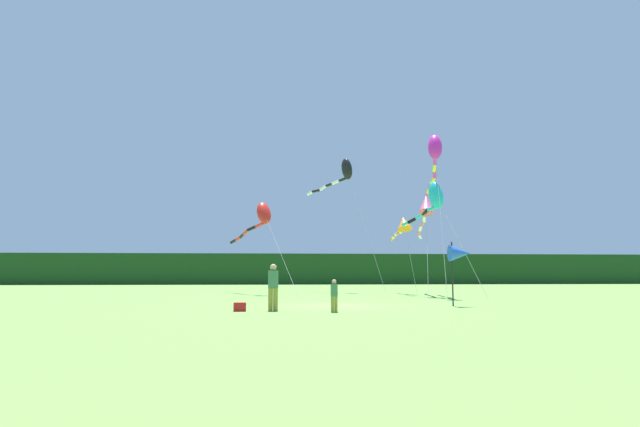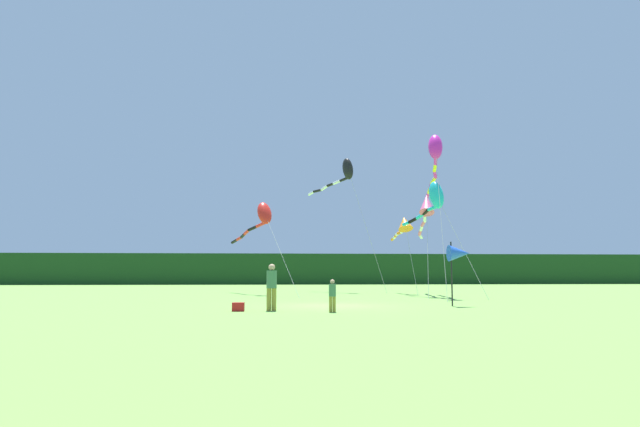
# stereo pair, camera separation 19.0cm
# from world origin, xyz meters

# --- Properties ---
(ground_plane) EXTENTS (120.00, 120.00, 0.00)m
(ground_plane) POSITION_xyz_m (0.00, 0.00, 0.00)
(ground_plane) COLOR #6B9E42
(distant_treeline) EXTENTS (108.00, 2.73, 3.75)m
(distant_treeline) POSITION_xyz_m (0.00, 45.00, 1.88)
(distant_treeline) COLOR #193D19
(distant_treeline) RESTS_ON ground
(person_adult) EXTENTS (0.38, 0.38, 1.72)m
(person_adult) POSITION_xyz_m (-2.50, -2.88, 0.96)
(person_adult) COLOR olive
(person_adult) RESTS_ON ground
(person_child) EXTENTS (0.25, 0.25, 1.16)m
(person_child) POSITION_xyz_m (-0.33, -3.80, 0.65)
(person_child) COLOR olive
(person_child) RESTS_ON ground
(cooler_box) EXTENTS (0.44, 0.34, 0.32)m
(cooler_box) POSITION_xyz_m (-3.69, -3.05, 0.16)
(cooler_box) COLOR red
(cooler_box) RESTS_ON ground
(banner_flag_pole) EXTENTS (0.90, 0.70, 2.70)m
(banner_flag_pole) POSITION_xyz_m (5.38, -0.66, 2.20)
(banner_flag_pole) COLOR black
(banner_flag_pole) RESTS_ON ground
(kite_magenta) EXTENTS (2.09, 10.29, 9.56)m
(kite_magenta) POSITION_xyz_m (6.94, 7.75, 8.41)
(kite_magenta) COLOR #B2B2B2
(kite_magenta) RESTS_ON ground
(kite_red) EXTENTS (4.65, 9.36, 6.12)m
(kite_red) POSITION_xyz_m (-3.37, 12.60, 5.03)
(kite_red) COLOR #B2B2B2
(kite_red) RESTS_ON ground
(kite_orange) EXTENTS (1.13, 5.16, 5.34)m
(kite_orange) POSITION_xyz_m (6.19, 12.74, 4.63)
(kite_orange) COLOR #B2B2B2
(kite_orange) RESTS_ON ground
(kite_black) EXTENTS (5.12, 6.15, 10.04)m
(kite_black) POSITION_xyz_m (2.70, 16.95, 8.93)
(kite_black) COLOR #B2B2B2
(kite_black) RESTS_ON ground
(kite_rainbow) EXTENTS (2.06, 8.50, 6.34)m
(kite_rainbow) POSITION_xyz_m (6.77, 9.34, 5.35)
(kite_rainbow) COLOR #B2B2B2
(kite_rainbow) RESTS_ON ground
(kite_cyan) EXTENTS (3.09, 6.14, 6.89)m
(kite_cyan) POSITION_xyz_m (6.89, 7.88, 5.79)
(kite_cyan) COLOR #B2B2B2
(kite_cyan) RESTS_ON ground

